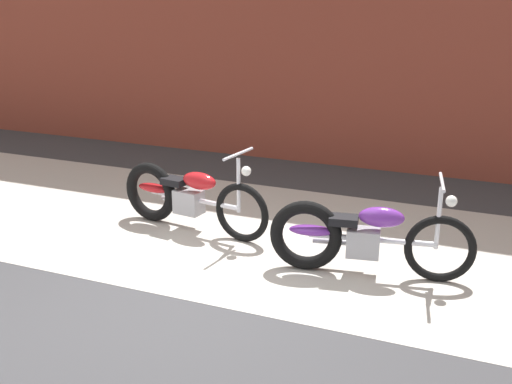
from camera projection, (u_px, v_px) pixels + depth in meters
name	position (u px, v px, depth m)	size (l,w,h in m)	color
ground_plane	(188.00, 301.00, 5.78)	(80.00, 80.00, 0.00)	#38383A
sidewalk_slab	(260.00, 234.00, 7.31)	(36.00, 3.50, 0.01)	#B2ADA3
brick_building_wall	(347.00, 7.00, 9.57)	(36.00, 0.50, 4.87)	brown
motorcycle_red	(183.00, 196.00, 7.40)	(2.00, 0.63, 1.03)	black
motorcycle_purple	(356.00, 236.00, 6.20)	(1.99, 0.64, 1.03)	black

